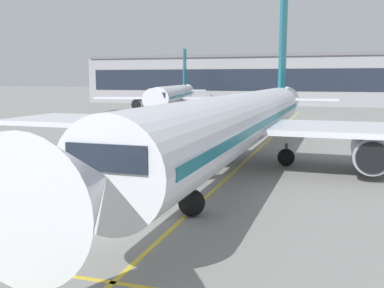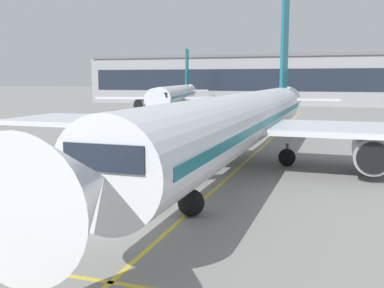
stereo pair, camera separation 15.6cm
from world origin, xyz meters
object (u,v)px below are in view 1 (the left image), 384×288
Objects in this scene: baggage_cart_lead at (82,177)px; distant_airplane at (174,95)px; parked_airplane at (247,119)px; ground_crew_by_carts at (119,170)px; belt_loader at (154,172)px; safety_cone_engine_keepout at (128,167)px; baggage_cart_second at (35,180)px; ground_crew_by_loader at (111,181)px.

baggage_cart_lead is 59.15m from distant_airplane.
parked_airplane is at bearing 57.41° from baggage_cart_lead.
ground_crew_by_carts is (-5.69, -8.45, -2.36)m from parked_airplane.
safety_cone_engine_keepout is at bearing 134.49° from belt_loader.
belt_loader is 57.17m from distant_airplane.
distant_airplane reaches higher than safety_cone_engine_keepout.
baggage_cart_second is (-4.81, -4.35, 0.17)m from belt_loader.
safety_cone_engine_keepout is (-3.23, 3.29, -0.49)m from belt_loader.
belt_loader is at bearing 42.16° from baggage_cart_second.
baggage_cart_lead and baggage_cart_second have the same top height.
parked_airplane is at bearing 31.66° from safety_cone_engine_keepout.
ground_crew_by_loader is (-4.80, -11.14, -2.36)m from parked_airplane.
baggage_cart_lead is 1.00× the size of baggage_cart_second.
parked_airplane reaches higher than belt_loader.
baggage_cart_lead is at bearing -74.74° from distant_airplane.
parked_airplane reaches higher than safety_cone_engine_keepout.
distant_airplane reaches higher than baggage_cart_second.
ground_crew_by_loader reaches higher than safety_cone_engine_keepout.
baggage_cart_second is (-1.89, -1.38, 0.00)m from baggage_cart_lead.
ground_crew_by_loader is 7.17m from safety_cone_engine_keepout.
baggage_cart_second is 60.02m from distant_airplane.
belt_loader is 4.17m from baggage_cart_lead.
belt_loader is at bearing 45.48° from baggage_cart_lead.
ground_crew_by_loader is 1.00× the size of ground_crew_by_carts.
baggage_cart_second is (-8.69, -12.02, -2.36)m from parked_airplane.
distant_airplane is at bearing 106.97° from ground_crew_by_loader.
belt_loader is at bearing -71.13° from distant_airplane.
baggage_cart_second is at bearing -167.24° from ground_crew_by_loader.
baggage_cart_second is at bearing -130.00° from ground_crew_by_carts.
belt_loader is (-3.88, -7.67, -2.53)m from parked_airplane.
parked_airplane reaches higher than ground_crew_by_carts.
belt_loader is 3.60m from ground_crew_by_loader.
distant_airplane is at bearing 108.87° from belt_loader.
parked_airplane is 8.96m from belt_loader.
parked_airplane is 68.05× the size of safety_cone_engine_keepout.
ground_crew_by_carts reaches higher than safety_cone_engine_keepout.
ground_crew_by_carts is at bearing -156.66° from belt_loader.
baggage_cart_second is at bearing -143.76° from baggage_cart_lead.
parked_airplane is at bearing 63.15° from belt_loader.
baggage_cart_second is 4.66m from ground_crew_by_carts.
parked_airplane is at bearing -64.26° from distant_airplane.
distant_airplane is (-18.48, 54.06, 2.31)m from belt_loader.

